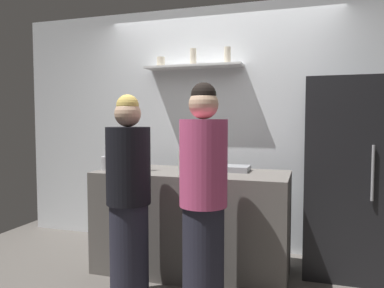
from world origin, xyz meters
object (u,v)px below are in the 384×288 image
person_blonde (129,200)px  person_pink_top (203,201)px  refrigerator (344,177)px  wine_bottle_dark_glass (142,157)px  utensil_holder (107,163)px  water_bottle_plastic (209,162)px  baking_pan (231,168)px  wine_bottle_pale_glass (182,161)px

person_blonde → person_pink_top: bearing=160.1°
refrigerator → wine_bottle_dark_glass: refrigerator is taller
utensil_holder → person_pink_top: 1.23m
wine_bottle_dark_glass → water_bottle_plastic: (0.63, 0.03, -0.03)m
utensil_holder → baking_pan: bearing=13.3°
refrigerator → water_bottle_plastic: bearing=-159.3°
person_pink_top → baking_pan: bearing=153.9°
baking_pan → wine_bottle_pale_glass: bearing=-135.9°
wine_bottle_dark_glass → wine_bottle_pale_glass: bearing=-15.3°
water_bottle_plastic → refrigerator: bearing=20.7°
refrigerator → person_blonde: size_ratio=1.11×
refrigerator → utensil_holder: (-2.10, -0.50, 0.11)m
wine_bottle_dark_glass → person_blonde: (0.15, -0.56, -0.27)m
refrigerator → person_pink_top: refrigerator is taller
person_blonde → utensil_holder: bearing=-63.7°
wine_bottle_pale_glass → person_pink_top: size_ratio=0.19×
refrigerator → water_bottle_plastic: 1.22m
wine_bottle_dark_glass → person_pink_top: bearing=-37.9°
wine_bottle_pale_glass → person_blonde: size_ratio=0.20×
water_bottle_plastic → person_blonde: person_blonde is taller
utensil_holder → person_blonde: size_ratio=0.14×
refrigerator → water_bottle_plastic: refrigerator is taller
wine_bottle_pale_glass → person_pink_top: 0.61m
refrigerator → person_pink_top: (-1.01, -1.04, -0.06)m
wine_bottle_pale_glass → person_pink_top: bearing=-55.5°
refrigerator → person_blonde: refrigerator is taller
baking_pan → utensil_holder: utensil_holder is taller
wine_bottle_pale_glass → wine_bottle_dark_glass: 0.45m
person_blonde → person_pink_top: size_ratio=0.96×
wine_bottle_dark_glass → person_pink_top: (0.75, -0.59, -0.23)m
wine_bottle_pale_glass → person_blonde: 0.58m
utensil_holder → person_pink_top: (1.09, -0.55, -0.17)m
refrigerator → baking_pan: (-0.98, -0.23, 0.07)m
refrigerator → person_pink_top: 1.46m
baking_pan → person_pink_top: (-0.03, -0.81, -0.13)m
baking_pan → person_pink_top: 0.82m
refrigerator → wine_bottle_dark_glass: (-1.77, -0.46, 0.17)m
water_bottle_plastic → person_pink_top: bearing=-78.7°
baking_pan → wine_bottle_pale_glass: (-0.35, -0.34, 0.09)m
water_bottle_plastic → person_pink_top: person_pink_top is taller
wine_bottle_dark_glass → utensil_holder: bearing=-173.2°
utensil_holder → person_blonde: 0.74m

